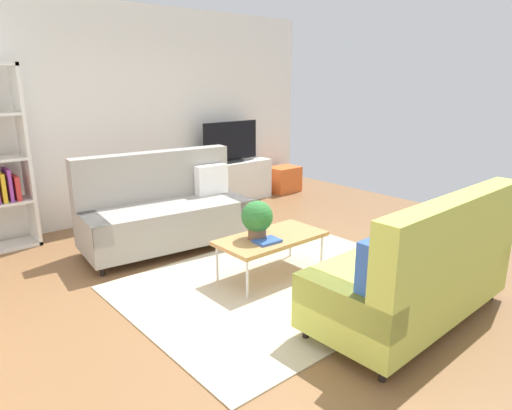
# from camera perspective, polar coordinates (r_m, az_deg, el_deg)

# --- Properties ---
(ground_plane) EXTENTS (7.68, 7.68, 0.00)m
(ground_plane) POSITION_cam_1_polar(r_m,az_deg,el_deg) (4.68, -0.31, -8.78)
(ground_plane) COLOR brown
(wall_far) EXTENTS (6.40, 0.12, 2.90)m
(wall_far) POSITION_cam_1_polar(r_m,az_deg,el_deg) (6.67, -16.35, 10.85)
(wall_far) COLOR white
(wall_far) RESTS_ON ground_plane
(area_rug) EXTENTS (2.90, 2.20, 0.01)m
(area_rug) POSITION_cam_1_polar(r_m,az_deg,el_deg) (4.51, 3.13, -9.68)
(area_rug) COLOR beige
(area_rug) RESTS_ON ground_plane
(couch_beige) EXTENTS (1.98, 1.04, 1.10)m
(couch_beige) POSITION_cam_1_polar(r_m,az_deg,el_deg) (5.41, -11.28, -0.70)
(couch_beige) COLOR gray
(couch_beige) RESTS_ON ground_plane
(couch_green) EXTENTS (1.92, 0.89, 1.10)m
(couch_green) POSITION_cam_1_polar(r_m,az_deg,el_deg) (3.90, 19.54, -7.82)
(couch_green) COLOR #C1CC51
(couch_green) RESTS_ON ground_plane
(coffee_table) EXTENTS (1.10, 0.56, 0.42)m
(coffee_table) POSITION_cam_1_polar(r_m,az_deg,el_deg) (4.53, 1.92, -4.26)
(coffee_table) COLOR #B7844C
(coffee_table) RESTS_ON ground_plane
(tv_console) EXTENTS (1.40, 0.44, 0.64)m
(tv_console) POSITION_cam_1_polar(r_m,az_deg,el_deg) (7.36, -3.22, 2.93)
(tv_console) COLOR silver
(tv_console) RESTS_ON ground_plane
(tv) EXTENTS (1.00, 0.20, 0.64)m
(tv) POSITION_cam_1_polar(r_m,az_deg,el_deg) (7.23, -3.20, 7.80)
(tv) COLOR black
(tv) RESTS_ON tv_console
(storage_trunk) EXTENTS (0.52, 0.40, 0.44)m
(storage_trunk) POSITION_cam_1_polar(r_m,az_deg,el_deg) (8.01, 3.50, 3.24)
(storage_trunk) COLOR orange
(storage_trunk) RESTS_ON ground_plane
(potted_plant) EXTENTS (0.31, 0.31, 0.38)m
(potted_plant) POSITION_cam_1_polar(r_m,az_deg,el_deg) (4.39, 0.14, -1.66)
(potted_plant) COLOR brown
(potted_plant) RESTS_ON coffee_table
(table_book_0) EXTENTS (0.25, 0.19, 0.03)m
(table_book_0) POSITION_cam_1_polar(r_m,az_deg,el_deg) (4.36, 1.41, -4.52)
(table_book_0) COLOR #3359B2
(table_book_0) RESTS_ON coffee_table
(vase_0) EXTENTS (0.14, 0.14, 0.12)m
(vase_0) POSITION_cam_1_polar(r_m,az_deg,el_deg) (6.99, -7.31, 5.34)
(vase_0) COLOR #33B29E
(vase_0) RESTS_ON tv_console
(bottle_0) EXTENTS (0.06, 0.06, 0.22)m
(bottle_0) POSITION_cam_1_polar(r_m,az_deg,el_deg) (7.02, -5.57, 5.84)
(bottle_0) COLOR #3359B2
(bottle_0) RESTS_ON tv_console
(bottle_1) EXTENTS (0.05, 0.05, 0.18)m
(bottle_1) POSITION_cam_1_polar(r_m,az_deg,el_deg) (7.09, -4.86, 5.77)
(bottle_1) COLOR #262626
(bottle_1) RESTS_ON tv_console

